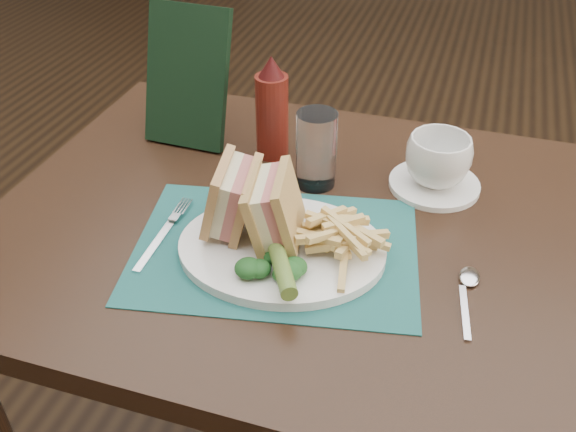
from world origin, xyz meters
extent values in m
plane|color=black|center=(0.00, 0.00, 0.00)|extent=(7.00, 7.00, 0.00)
cube|color=#1B5754|center=(0.02, -0.58, 0.75)|extent=(0.46, 0.36, 0.00)
cylinder|color=#51722B|center=(0.05, -0.66, 0.79)|extent=(0.08, 0.12, 0.03)
cylinder|color=white|center=(0.22, -0.35, 0.76)|extent=(0.16, 0.16, 0.01)
imported|color=white|center=(0.22, -0.35, 0.80)|extent=(0.15, 0.15, 0.08)
cylinder|color=white|center=(0.03, -0.40, 0.81)|extent=(0.07, 0.07, 0.13)
cube|color=black|center=(-0.24, -0.31, 0.87)|extent=(0.15, 0.10, 0.24)
camera|label=1|loc=(0.25, -1.27, 1.35)|focal=40.00mm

